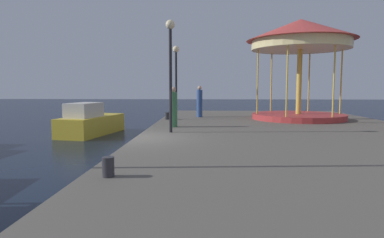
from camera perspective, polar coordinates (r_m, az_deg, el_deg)
ground_plane at (r=12.11m, az=-9.73°, el=-6.88°), size 120.00×120.00×0.00m
quay_dock at (r=12.27m, az=18.97°, el=-5.03°), size 12.02×27.29×0.80m
motorboat_yellow at (r=18.78m, az=-17.15°, el=-0.57°), size 2.61×4.72×1.77m
carousel at (r=19.51m, az=18.21°, el=12.11°), size 5.89×5.89×5.50m
lamp_post_mid_promenade at (r=13.05m, az=-3.75°, el=10.77°), size 0.36×0.36×4.37m
lamp_post_far_end at (r=18.49m, az=-2.78°, el=8.64°), size 0.36×0.36×4.06m
bollard_center at (r=18.33m, az=-4.31°, el=0.54°), size 0.24×0.24×0.40m
bollard_north at (r=6.84m, az=-14.28°, el=-8.02°), size 0.24×0.24×0.40m
person_by_the_water at (r=19.77m, az=1.31°, el=2.88°), size 0.34×0.34×1.87m
person_mid_promenade at (r=14.81m, az=-3.23°, el=1.86°), size 0.34×0.34×1.80m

